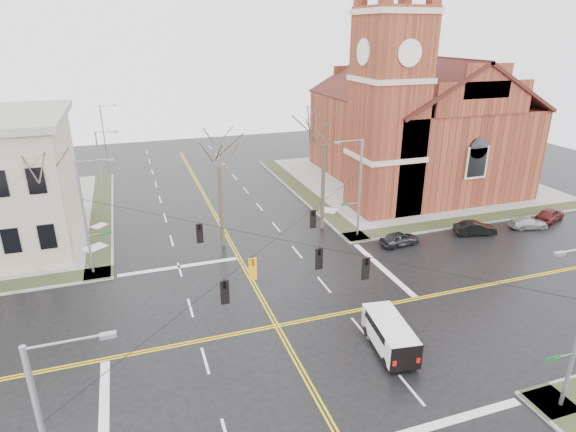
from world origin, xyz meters
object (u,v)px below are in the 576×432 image
object	(u,v)px
church	(411,115)
tree_ne	(324,138)
streetlight_north_b	(104,131)
parked_car_a	(400,239)
parked_car_d	(550,214)
signal_pole_ne	(358,185)
signal_pole_nw	(87,215)
cargo_van	(388,332)
tree_nw_far	(43,170)
tree_nw_near	(219,161)
streetlight_north_a	(101,166)
parked_car_c	(528,223)
parked_car_b	(475,228)

from	to	relation	value
church	tree_ne	size ratio (longest dim) A/B	2.26
streetlight_north_b	tree_ne	xyz separation A→B (m)	(19.69, -33.87, 4.34)
streetlight_north_b	parked_car_a	size ratio (longest dim) A/B	2.19
parked_car_a	tree_ne	bearing A→B (deg)	35.74
parked_car_d	signal_pole_ne	bearing A→B (deg)	60.73
signal_pole_ne	signal_pole_nw	distance (m)	22.64
cargo_van	tree_nw_far	xyz separation A→B (m)	(-19.61, 17.61, 7.08)
parked_car_d	tree_nw_near	bearing A→B (deg)	60.40
tree_ne	parked_car_d	bearing A→B (deg)	-13.42
streetlight_north_b	parked_car_d	xyz separation A→B (m)	(42.19, -39.23, -3.80)
streetlight_north_b	parked_car_d	distance (m)	57.73
church	streetlight_north_a	world-z (taller)	church
signal_pole_ne	tree_nw_far	bearing A→B (deg)	175.81
signal_pole_ne	streetlight_north_b	world-z (taller)	signal_pole_ne
streetlight_north_b	tree_ne	size ratio (longest dim) A/B	0.66
streetlight_north_b	parked_car_a	xyz separation A→B (m)	(24.77, -39.55, -3.85)
tree_nw_far	parked_car_a	bearing A→B (deg)	-9.91
tree_nw_far	tree_nw_near	bearing A→B (deg)	-0.13
parked_car_d	parked_car_a	bearing A→B (deg)	69.48
parked_car_c	tree_ne	distance (m)	21.61
streetlight_north_b	tree_nw_near	bearing A→B (deg)	-74.09
streetlight_north_b	parked_car_c	distance (m)	55.84
parked_car_d	tree_nw_near	xyz separation A→B (m)	(-32.30, 4.55, 7.11)
signal_pole_ne	streetlight_north_b	xyz separation A→B (m)	(-21.97, 36.50, -0.48)
church	tree_ne	world-z (taller)	church
parked_car_b	tree_nw_near	size ratio (longest dim) A/B	0.36
cargo_van	parked_car_d	size ratio (longest dim) A/B	1.28
tree_nw_near	streetlight_north_b	bearing A→B (deg)	105.91
streetlight_north_b	tree_ne	bearing A→B (deg)	-59.82
tree_nw_far	tree_nw_near	world-z (taller)	tree_nw_far
parked_car_a	parked_car_d	size ratio (longest dim) A/B	0.93
tree_ne	streetlight_north_a	bearing A→B (deg)	144.85
tree_ne	signal_pole_ne	bearing A→B (deg)	-49.07
signal_pole_ne	streetlight_north_a	bearing A→B (deg)	143.10
church	streetlight_north_a	bearing A→B (deg)	174.81
streetlight_north_a	parked_car_b	distance (m)	38.41
streetlight_north_b	streetlight_north_a	bearing A→B (deg)	-90.00
parked_car_d	tree_nw_far	size ratio (longest dim) A/B	0.35
signal_pole_nw	parked_car_c	distance (m)	39.74
signal_pole_nw	tree_nw_near	bearing A→B (deg)	9.79
parked_car_b	church	bearing A→B (deg)	4.49
parked_car_b	tree_nw_far	size ratio (longest dim) A/B	0.34
cargo_van	parked_car_d	xyz separation A→B (m)	(25.87, 13.03, -0.41)
tree_ne	parked_car_a	bearing A→B (deg)	-48.22
parked_car_c	parked_car_d	distance (m)	3.64
signal_pole_ne	tree_ne	distance (m)	5.20
cargo_van	parked_car_c	xyz separation A→B (m)	(22.34, 12.16, -0.55)
church	tree_nw_near	size ratio (longest dim) A/B	2.56
church	tree_nw_far	size ratio (longest dim) A/B	2.44
signal_pole_nw	cargo_van	distance (m)	23.49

